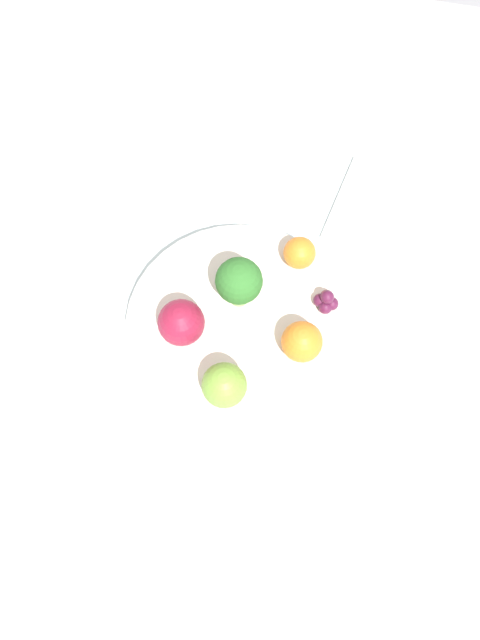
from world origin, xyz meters
TOP-DOWN VIEW (x-y plane):
  - ground_plane at (0.00, 0.00)m, footprint 6.00×6.00m
  - table_surface at (0.00, 0.00)m, footprint 1.20×1.20m
  - bowl at (0.00, 0.00)m, footprint 0.26×0.26m
  - broccoli at (0.03, 0.01)m, footprint 0.05×0.05m
  - apple_red at (-0.02, 0.06)m, footprint 0.05×0.05m
  - apple_green at (-0.08, 0.00)m, footprint 0.05×0.05m
  - orange_front at (-0.02, -0.07)m, footprint 0.05×0.05m
  - orange_back at (0.09, -0.05)m, footprint 0.04×0.04m
  - grape_cluster at (0.04, -0.09)m, footprint 0.03×0.03m
  - napkin at (0.20, -0.14)m, footprint 0.15×0.13m

SIDE VIEW (x-z plane):
  - ground_plane at x=0.00m, z-range 0.00..0.00m
  - table_surface at x=0.00m, z-range 0.00..0.02m
  - napkin at x=0.20m, z-range 0.02..0.03m
  - bowl at x=0.00m, z-range 0.02..0.05m
  - grape_cluster at x=0.04m, z-range 0.05..0.08m
  - orange_back at x=0.09m, z-range 0.05..0.09m
  - orange_front at x=-0.02m, z-range 0.05..0.10m
  - apple_green at x=-0.08m, z-range 0.05..0.10m
  - apple_red at x=-0.02m, z-range 0.05..0.10m
  - broccoli at x=0.03m, z-range 0.06..0.13m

